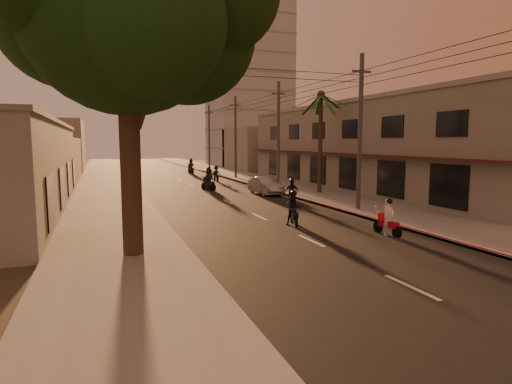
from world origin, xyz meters
TOP-DOWN VIEW (x-y plane):
  - ground at (0.00, 0.00)m, footprint 160.00×160.00m
  - road at (0.00, 20.00)m, footprint 10.00×140.00m
  - sidewalk_right at (7.50, 20.00)m, footprint 5.00×140.00m
  - sidewalk_left at (-7.50, 20.00)m, footprint 5.00×140.00m
  - curb_stripe at (5.10, 15.00)m, footprint 0.20×60.00m
  - shophouse_row at (13.95, 18.00)m, footprint 8.80×34.20m
  - distant_tower at (16.00, 56.00)m, footprint 12.10×12.10m
  - broadleaf_tree at (-6.61, 2.14)m, footprint 9.60×8.70m
  - palm_tree at (8.00, 16.00)m, footprint 5.00×5.00m
  - utility_poles at (6.20, 20.00)m, footprint 1.20×48.26m
  - filler_right at (14.00, 45.00)m, footprint 8.00×14.00m
  - filler_left_near at (-14.00, 34.00)m, footprint 8.00×14.00m
  - filler_left_far at (-14.00, 52.00)m, footprint 8.00×14.00m
  - scooter_red at (3.59, 1.76)m, footprint 0.69×1.68m
  - scooter_mid_a at (0.76, 5.28)m, footprint 1.09×1.73m
  - scooter_mid_b at (3.59, 11.63)m, footprint 1.16×1.67m
  - scooter_far_a at (0.46, 21.13)m, footprint 1.30×1.91m
  - scooter_far_b at (3.15, 28.95)m, footprint 1.03×1.71m
  - parked_car at (3.95, 17.15)m, footprint 1.83×4.21m
  - scooter_far_c at (2.82, 40.01)m, footprint 1.05×1.99m

SIDE VIEW (x-z plane):
  - ground at x=0.00m, z-range 0.00..0.00m
  - road at x=0.00m, z-range 0.00..0.02m
  - sidewalk_right at x=7.50m, z-range 0.00..0.12m
  - sidewalk_left at x=-7.50m, z-range 0.00..0.12m
  - curb_stripe at x=5.10m, z-range 0.00..0.20m
  - parked_car at x=3.95m, z-range 0.00..1.34m
  - scooter_red at x=3.59m, z-range -0.10..1.55m
  - scooter_far_b at x=3.15m, z-range -0.08..1.60m
  - scooter_mid_b at x=3.59m, z-range -0.08..1.61m
  - scooter_mid_a at x=0.76m, z-range -0.08..1.65m
  - scooter_far_c at x=2.82m, z-range -0.10..1.86m
  - scooter_far_a at x=0.46m, z-range -0.09..1.89m
  - filler_left_near at x=-14.00m, z-range 0.00..4.40m
  - filler_right at x=14.00m, z-range 0.00..6.00m
  - filler_left_far at x=-14.00m, z-range 0.00..7.00m
  - shophouse_row at x=13.95m, z-range 0.00..7.30m
  - utility_poles at x=6.20m, z-range 2.04..11.04m
  - palm_tree at x=8.00m, z-range 3.05..11.25m
  - broadleaf_tree at x=-6.61m, z-range 2.43..14.53m
  - distant_tower at x=16.00m, z-range 0.00..28.00m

